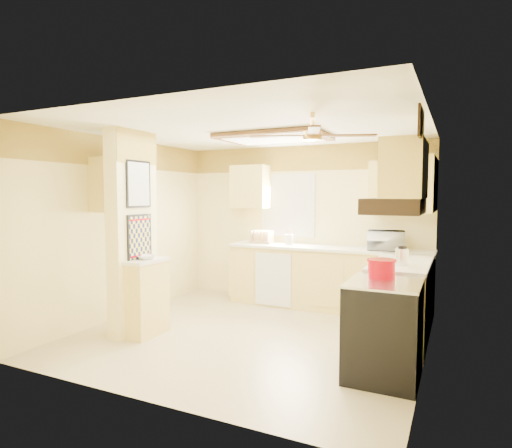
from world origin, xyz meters
The scene contains 34 objects.
floor centered at (0.00, 0.00, 0.00)m, with size 4.00×4.00×0.00m, color tan.
ceiling centered at (0.00, 0.00, 2.50)m, with size 4.00×4.00×0.00m, color white.
wall_back centered at (0.00, 1.90, 1.25)m, with size 4.00×4.00×0.00m, color #FFEB9B.
wall_front centered at (0.00, -1.90, 1.25)m, with size 4.00×4.00×0.00m, color #FFEB9B.
wall_left centered at (-2.00, 0.00, 1.25)m, with size 3.80×3.80×0.00m, color #FFEB9B.
wall_right centered at (2.00, 0.00, 1.25)m, with size 3.80×3.80×0.00m, color #FFEB9B.
wallpaper_border centered at (0.00, 1.88, 2.30)m, with size 4.00×0.02×0.40m, color yellow.
partition_column centered at (-1.35, -0.55, 1.25)m, with size 0.20×0.70×2.50m, color #FFEB9B.
partition_ledge centered at (-1.13, -0.55, 0.45)m, with size 0.25×0.55×0.90m, color #E3C76E.
ledge_top centered at (-1.13, -0.55, 0.92)m, with size 0.28×0.58×0.04m, color white.
lower_cabinets_back centered at (0.50, 1.60, 0.45)m, with size 3.00×0.60×0.90m, color #E3C76E.
lower_cabinets_right centered at (1.70, 0.60, 0.45)m, with size 0.60×1.40×0.90m, color #E3C76E.
countertop_back centered at (0.50, 1.59, 0.92)m, with size 3.04×0.64×0.04m, color white.
countertop_right centered at (1.69, 0.60, 0.92)m, with size 0.64×1.44×0.04m, color white.
dishwasher_panel centered at (-0.25, 1.29, 0.43)m, with size 0.58×0.02×0.80m, color white.
window centered at (-0.25, 1.89, 1.55)m, with size 0.92×0.02×1.02m.
upper_cab_back_left centered at (-0.85, 1.72, 1.85)m, with size 0.60×0.35×0.70m, color #E3C76E.
upper_cab_back_right centered at (1.55, 1.72, 1.85)m, with size 0.90×0.35×0.70m, color #E3C76E.
upper_cab_right centered at (1.82, 1.25, 1.85)m, with size 0.35×1.00×0.70m, color #E3C76E.
upper_cab_left_wall centered at (-1.82, -0.25, 1.85)m, with size 0.35×0.75×0.70m, color #E3C76E.
upper_cab_over_stove centered at (1.82, -0.55, 1.95)m, with size 0.35×0.76×0.52m, color #E3C76E.
stove centered at (1.67, -0.55, 0.46)m, with size 0.68×0.77×0.92m.
range_hood centered at (1.74, -0.55, 1.62)m, with size 0.50×0.76×0.14m, color black.
poster_menu centered at (-1.24, -0.55, 1.85)m, with size 0.02×0.42×0.57m.
poster_nashville centered at (-1.24, -0.55, 1.20)m, with size 0.02×0.42×0.57m.
ceiling_light_panel centered at (0.10, 0.50, 2.46)m, with size 1.35×0.95×0.06m.
ceiling_fan centered at (1.00, -0.70, 2.29)m, with size 1.15×1.15×0.26m.
vent_grate centered at (1.98, -0.90, 2.30)m, with size 0.02×0.40×0.25m, color black.
microwave centered at (1.36, 1.58, 1.08)m, with size 0.50×0.34×0.28m, color white.
bowl centered at (-1.14, -0.56, 0.97)m, with size 0.22×0.22×0.05m, color white.
dutch_oven centered at (1.61, -0.39, 1.01)m, with size 0.28×0.28×0.19m.
kettle centered at (1.72, 0.31, 1.04)m, with size 0.14×0.14×0.22m.
dish_rack centered at (-0.60, 1.64, 1.01)m, with size 0.37×0.28×0.20m.
utensil_crock centered at (-0.13, 1.66, 1.02)m, with size 0.12×0.12×0.24m.
Camera 1 is at (2.28, -4.63, 1.73)m, focal length 30.00 mm.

